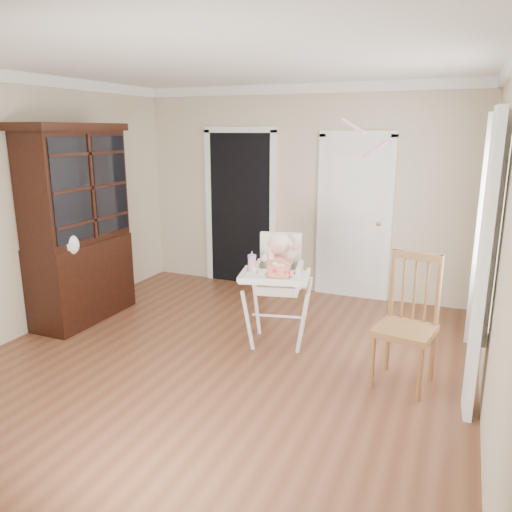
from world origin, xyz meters
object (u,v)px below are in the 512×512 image
at_px(high_chair, 278,277).
at_px(dining_chair, 407,326).
at_px(cake, 278,271).
at_px(china_cabinet, 78,225).
at_px(sippy_cup, 252,262).

distance_m(high_chair, dining_chair, 1.36).
height_order(cake, china_cabinet, china_cabinet).
xyz_separation_m(cake, sippy_cup, (-0.32, 0.13, 0.02)).
relative_size(china_cabinet, dining_chair, 1.95).
bearing_deg(cake, sippy_cup, 158.07).
xyz_separation_m(sippy_cup, china_cabinet, (-2.11, -0.04, 0.22)).
height_order(cake, dining_chair, dining_chair).
distance_m(high_chair, china_cabinet, 2.36).
bearing_deg(cake, high_chair, 109.47).
height_order(high_chair, sippy_cup, high_chair).
distance_m(sippy_cup, dining_chair, 1.56).
xyz_separation_m(high_chair, cake, (0.10, -0.29, 0.15)).
relative_size(high_chair, china_cabinet, 0.52).
distance_m(sippy_cup, china_cabinet, 2.12).
relative_size(high_chair, dining_chair, 1.01).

